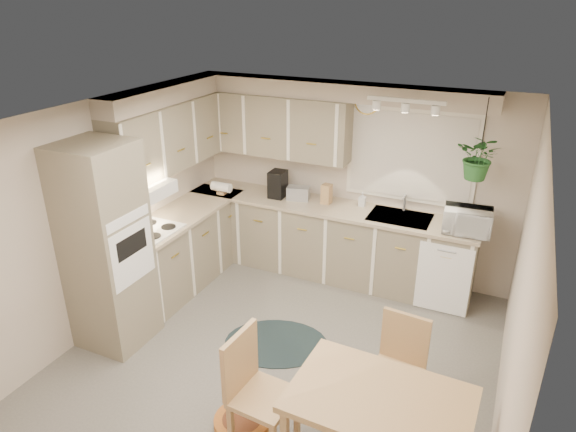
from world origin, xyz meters
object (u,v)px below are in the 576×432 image
(braided_rug, at_px, (276,343))
(microwave, at_px, (468,218))
(chair_left, at_px, (264,395))
(chair_back, at_px, (395,372))
(pet_bed, at_px, (242,423))

(braided_rug, bearing_deg, microwave, 43.54)
(chair_left, bearing_deg, braided_rug, -153.61)
(chair_back, bearing_deg, braided_rug, -13.86)
(pet_bed, bearing_deg, microwave, 63.08)
(microwave, bearing_deg, chair_back, -101.90)
(chair_back, xyz_separation_m, pet_bed, (-1.08, -0.67, -0.40))
(chair_back, xyz_separation_m, braided_rug, (-1.32, 0.46, -0.45))
(braided_rug, xyz_separation_m, pet_bed, (0.24, -1.13, 0.05))
(chair_back, distance_m, braided_rug, 1.47)
(chair_left, bearing_deg, microwave, 162.15)
(chair_left, height_order, pet_bed, chair_left)
(chair_left, distance_m, pet_bed, 0.50)
(chair_back, bearing_deg, microwave, -91.97)
(braided_rug, relative_size, pet_bed, 2.28)
(chair_back, relative_size, braided_rug, 0.85)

